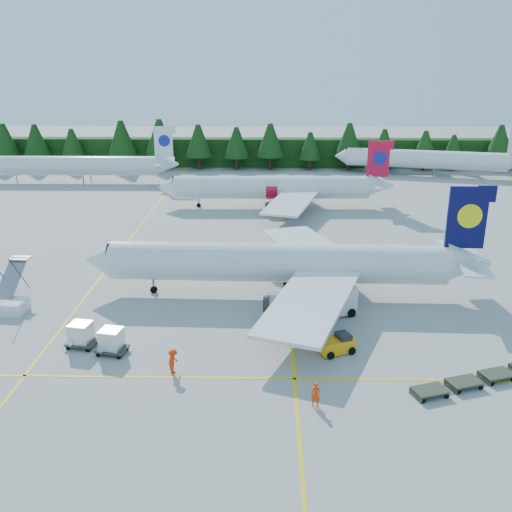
{
  "coord_description": "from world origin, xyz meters",
  "views": [
    {
      "loc": [
        3.95,
        -42.62,
        22.19
      ],
      "look_at": [
        2.79,
        11.43,
        3.5
      ],
      "focal_mm": 40.0,
      "sensor_mm": 36.0,
      "label": 1
    }
  ],
  "objects_px": {
    "airliner_red": "(268,188)",
    "service_truck": "(324,302)",
    "airliner_navy": "(271,263)",
    "airstairs": "(4,302)",
    "baggage_tug": "(337,344)"
  },
  "relations": [
    {
      "from": "airliner_navy",
      "to": "service_truck",
      "type": "xyz_separation_m",
      "value": [
        4.86,
        -4.75,
        -1.98
      ]
    },
    {
      "from": "airliner_navy",
      "to": "baggage_tug",
      "type": "distance_m",
      "value": 13.05
    },
    {
      "from": "airliner_navy",
      "to": "service_truck",
      "type": "distance_m",
      "value": 7.08
    },
    {
      "from": "airliner_red",
      "to": "service_truck",
      "type": "xyz_separation_m",
      "value": [
        5.23,
        -40.33,
        -1.75
      ]
    },
    {
      "from": "airliner_navy",
      "to": "service_truck",
      "type": "height_order",
      "value": "airliner_navy"
    },
    {
      "from": "airliner_navy",
      "to": "airliner_red",
      "type": "xyz_separation_m",
      "value": [
        -0.36,
        35.58,
        -0.23
      ]
    },
    {
      "from": "airliner_navy",
      "to": "airstairs",
      "type": "distance_m",
      "value": 25.31
    },
    {
      "from": "airstairs",
      "to": "baggage_tug",
      "type": "distance_m",
      "value": 31.03
    },
    {
      "from": "service_truck",
      "to": "baggage_tug",
      "type": "distance_m",
      "value": 6.92
    },
    {
      "from": "service_truck",
      "to": "airliner_red",
      "type": "bearing_deg",
      "value": 76.81
    },
    {
      "from": "airstairs",
      "to": "service_truck",
      "type": "bearing_deg",
      "value": 3.59
    },
    {
      "from": "airstairs",
      "to": "service_truck",
      "type": "relative_size",
      "value": 1.02
    },
    {
      "from": "airliner_navy",
      "to": "baggage_tug",
      "type": "relative_size",
      "value": 12.46
    },
    {
      "from": "airliner_navy",
      "to": "airstairs",
      "type": "xyz_separation_m",
      "value": [
        -24.83,
        -4.23,
        -2.49
      ]
    },
    {
      "from": "airstairs",
      "to": "service_truck",
      "type": "distance_m",
      "value": 29.7
    }
  ]
}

